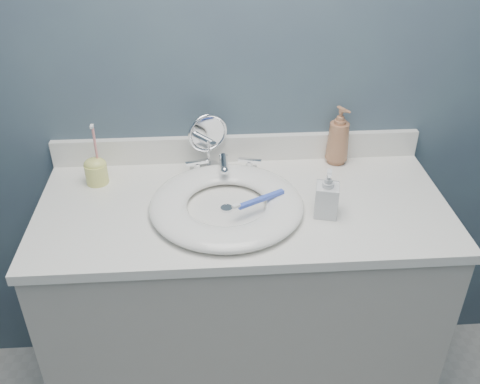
{
  "coord_description": "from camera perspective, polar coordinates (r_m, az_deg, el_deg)",
  "views": [
    {
      "loc": [
        -0.1,
        -0.34,
        1.78
      ],
      "look_at": [
        -0.01,
        0.94,
        0.94
      ],
      "focal_mm": 40.0,
      "sensor_mm": 36.0,
      "label": 1
    }
  ],
  "objects": [
    {
      "name": "soap_bottle_amber",
      "position": [
        1.79,
        10.48,
        5.95
      ],
      "size": [
        0.1,
        0.1,
        0.2
      ],
      "primitive_type": "imported",
      "rotation": [
        0.0,
        0.0,
        0.54
      ],
      "color": "#A16A49",
      "rests_on": "countertop"
    },
    {
      "name": "countertop",
      "position": [
        1.6,
        0.31,
        -1.65
      ],
      "size": [
        1.22,
        0.57,
        0.03
      ],
      "primitive_type": "cube",
      "color": "white",
      "rests_on": "vanity_cabinet"
    },
    {
      "name": "drain",
      "position": [
        1.56,
        -1.44,
        -1.77
      ],
      "size": [
        0.04,
        0.04,
        0.01
      ],
      "primitive_type": "cylinder",
      "color": "silver",
      "rests_on": "countertop"
    },
    {
      "name": "vanity_cabinet",
      "position": [
        1.89,
        0.27,
        -12.72
      ],
      "size": [
        1.2,
        0.55,
        0.85
      ],
      "primitive_type": "cube",
      "color": "#B1ACA2",
      "rests_on": "ground"
    },
    {
      "name": "basin",
      "position": [
        1.55,
        -1.45,
        -1.32
      ],
      "size": [
        0.45,
        0.45,
        0.04
      ],
      "primitive_type": null,
      "color": "white",
      "rests_on": "countertop"
    },
    {
      "name": "makeup_mirror",
      "position": [
        1.72,
        -3.43,
        5.64
      ],
      "size": [
        0.13,
        0.07,
        0.19
      ],
      "rotation": [
        0.0,
        0.0,
        0.35
      ],
      "color": "silver",
      "rests_on": "countertop"
    },
    {
      "name": "backsplash",
      "position": [
        1.79,
        -0.29,
        4.7
      ],
      "size": [
        1.22,
        0.02,
        0.09
      ],
      "primitive_type": "cube",
      "color": "white",
      "rests_on": "countertop"
    },
    {
      "name": "toothbrush_holder",
      "position": [
        1.73,
        -15.11,
        2.3
      ],
      "size": [
        0.07,
        0.07,
        0.2
      ],
      "rotation": [
        0.0,
        0.0,
        0.29
      ],
      "color": "#E2E271",
      "rests_on": "countertop"
    },
    {
      "name": "back_wall",
      "position": [
        1.69,
        -0.35,
        13.12
      ],
      "size": [
        2.2,
        0.02,
        2.4
      ],
      "primitive_type": "cube",
      "color": "#404F61",
      "rests_on": "ground"
    },
    {
      "name": "toothbrush_lying",
      "position": [
        1.53,
        2.05,
        -0.84
      ],
      "size": [
        0.16,
        0.1,
        0.02
      ],
      "rotation": [
        0.0,
        0.0,
        0.5
      ],
      "color": "blue",
      "rests_on": "basin"
    },
    {
      "name": "faucet",
      "position": [
        1.72,
        -1.76,
        2.62
      ],
      "size": [
        0.25,
        0.13,
        0.07
      ],
      "color": "silver",
      "rests_on": "countertop"
    },
    {
      "name": "soap_bottle_clear",
      "position": [
        1.53,
        9.29,
        -0.12
      ],
      "size": [
        0.08,
        0.08,
        0.14
      ],
      "primitive_type": "imported",
      "rotation": [
        0.0,
        0.0,
        -0.23
      ],
      "color": "silver",
      "rests_on": "countertop"
    }
  ]
}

